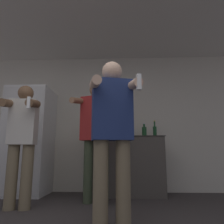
{
  "coord_description": "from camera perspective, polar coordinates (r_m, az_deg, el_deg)",
  "views": [
    {
      "loc": [
        0.49,
        -1.07,
        0.64
      ],
      "look_at": [
        0.4,
        0.98,
        1.05
      ],
      "focal_mm": 35.0,
      "sensor_mm": 36.0,
      "label": 1
    }
  ],
  "objects": [
    {
      "name": "refrigerator",
      "position": [
        4.05,
        -20.83,
        -6.95
      ],
      "size": [
        0.7,
        0.73,
        1.79
      ],
      "color": "white",
      "rests_on": "ground_plane"
    },
    {
      "name": "person_man_side",
      "position": [
        3.01,
        -22.46,
        -6.15
      ],
      "size": [
        0.44,
        0.44,
        1.55
      ],
      "color": "#75664C",
      "rests_on": "ground_plane"
    },
    {
      "name": "person_spectator_back",
      "position": [
        3.13,
        -4.15,
        -4.35
      ],
      "size": [
        0.59,
        0.59,
        1.71
      ],
      "color": "#38422D",
      "rests_on": "ground_plane"
    },
    {
      "name": "bottle_clear_vodka",
      "position": [
        3.8,
        8.43,
        -5.03
      ],
      "size": [
        0.08,
        0.08,
        0.25
      ],
      "color": "#194723",
      "rests_on": "counter"
    },
    {
      "name": "person_woman_foreground",
      "position": [
        2.06,
        0.05,
        -4.43
      ],
      "size": [
        0.5,
        0.5,
        1.56
      ],
      "color": "#75664C",
      "rests_on": "ground_plane"
    },
    {
      "name": "bottle_red_label",
      "position": [
        3.78,
        1.51,
        -5.25
      ],
      "size": [
        0.08,
        0.08,
        0.25
      ],
      "color": "black",
      "rests_on": "counter"
    },
    {
      "name": "wall_back",
      "position": [
        4.18,
        -4.31,
        -2.53
      ],
      "size": [
        7.0,
        0.06,
        2.55
      ],
      "color": "beige",
      "rests_on": "ground_plane"
    },
    {
      "name": "bottle_brown_liquor",
      "position": [
        3.78,
        3.64,
        -5.28
      ],
      "size": [
        0.08,
        0.08,
        0.23
      ],
      "color": "#194723",
      "rests_on": "counter"
    },
    {
      "name": "counter",
      "position": [
        3.77,
        3.91,
        -13.78
      ],
      "size": [
        1.21,
        0.64,
        0.95
      ],
      "color": "#47423D",
      "rests_on": "ground_plane"
    },
    {
      "name": "bottle_short_whiskey",
      "position": [
        3.79,
        -1.17,
        -4.78
      ],
      "size": [
        0.09,
        0.09,
        0.32
      ],
      "color": "silver",
      "rests_on": "counter"
    },
    {
      "name": "ceiling_slab",
      "position": [
        3.25,
        -7.38,
        25.28
      ],
      "size": [
        7.0,
        3.52,
        0.05
      ],
      "color": "silver",
      "rests_on": "wall_back"
    },
    {
      "name": "bottle_dark_rum",
      "position": [
        3.83,
        11.12,
        -4.86
      ],
      "size": [
        0.06,
        0.06,
        0.29
      ],
      "color": "#194723",
      "rests_on": "counter"
    }
  ]
}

